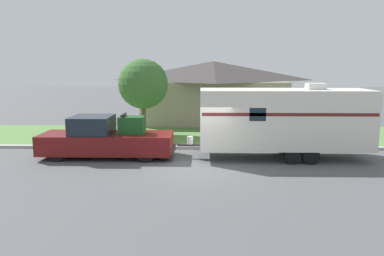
% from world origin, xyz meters
% --- Properties ---
extents(ground_plane, '(120.00, 120.00, 0.00)m').
position_xyz_m(ground_plane, '(0.00, 0.00, 0.00)').
color(ground_plane, '#515456').
extents(curb_strip, '(80.00, 0.30, 0.14)m').
position_xyz_m(curb_strip, '(0.00, 3.75, 0.07)').
color(curb_strip, '#ADADA8').
rests_on(curb_strip, ground_plane).
extents(lawn_strip, '(80.00, 7.00, 0.03)m').
position_xyz_m(lawn_strip, '(0.00, 7.40, 0.01)').
color(lawn_strip, '#568442').
rests_on(lawn_strip, ground_plane).
extents(house_across_street, '(11.10, 8.61, 4.58)m').
position_xyz_m(house_across_street, '(0.85, 14.15, 2.37)').
color(house_across_street, gray).
rests_on(house_across_street, ground_plane).
extents(pickup_truck, '(6.22, 2.07, 2.05)m').
position_xyz_m(pickup_truck, '(-4.53, 1.88, 0.86)').
color(pickup_truck, black).
rests_on(pickup_truck, ground_plane).
extents(travel_trailer, '(8.70, 2.45, 3.47)m').
position_xyz_m(travel_trailer, '(3.71, 1.88, 1.86)').
color(travel_trailer, black).
rests_on(travel_trailer, ground_plane).
extents(mailbox, '(0.48, 0.20, 1.26)m').
position_xyz_m(mailbox, '(5.61, 4.61, 0.97)').
color(mailbox, brown).
rests_on(mailbox, ground_plane).
extents(tree_in_yard, '(3.02, 3.02, 4.66)m').
position_xyz_m(tree_in_yard, '(-3.58, 7.47, 3.14)').
color(tree_in_yard, brown).
rests_on(tree_in_yard, ground_plane).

